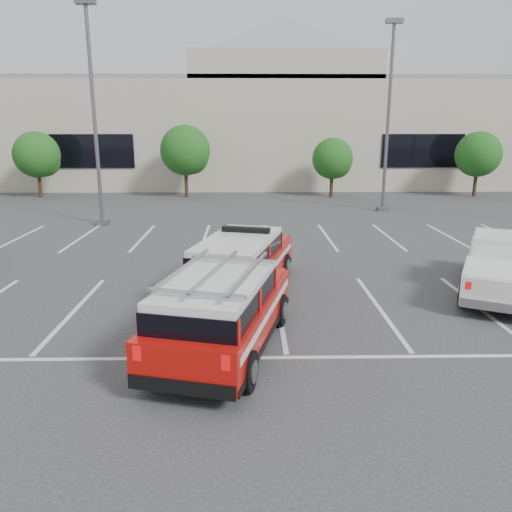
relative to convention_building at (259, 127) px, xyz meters
The scene contains 12 objects.
ground 32.21m from the convention_building, 90.33° to the right, with size 120.00×120.00×0.00m, color #2F2F31.
stall_markings 27.77m from the convention_building, 90.38° to the right, with size 23.00×15.00×0.01m, color silver.
convention_building is the anchor object (origin of this frame).
tree_left 18.11m from the convention_building, 146.95° to the right, with size 3.07×3.07×4.42m.
tree_mid_left 11.19m from the convention_building, 117.40° to the right, with size 3.37×3.37×4.85m.
tree_mid_right 11.20m from the convention_building, 63.43° to the right, with size 2.77×2.77×3.99m.
tree_right 17.96m from the convention_building, 33.37° to the right, with size 3.07×3.07×4.42m.
light_pole_left 21.49m from the convention_building, 112.39° to the right, with size 0.90×0.60×10.24m.
light_pole_mid 17.27m from the convention_building, 66.74° to the right, with size 0.90×0.60×10.24m.
fire_chief_suv 30.69m from the convention_building, 92.18° to the right, with size 3.23×5.62×1.86m.
white_pickup 31.42m from the convention_building, 78.19° to the right, with size 4.03×5.58×1.63m.
ladder_suv 34.63m from the convention_building, 92.57° to the right, with size 3.14×5.34×1.98m.
Camera 1 is at (-0.82, -12.45, 4.71)m, focal length 35.00 mm.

